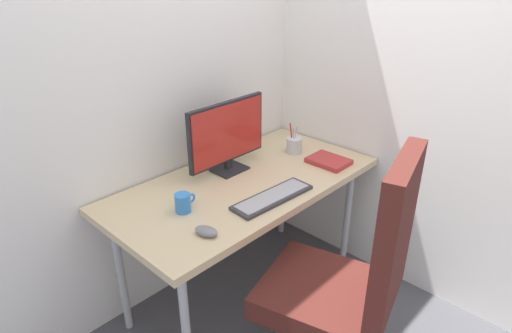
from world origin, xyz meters
TOP-DOWN VIEW (x-y plane):
  - ground_plane at (0.00, 0.00)m, footprint 8.00×8.00m
  - wall_back at (0.00, 0.38)m, footprint 3.02×0.04m
  - wall_side_right at (0.73, -0.24)m, footprint 0.04×2.33m
  - desk at (0.00, 0.00)m, footprint 1.39×0.70m
  - office_chair at (-0.11, -0.69)m, footprint 0.66×0.65m
  - monitor at (0.03, 0.15)m, footprint 0.49×0.14m
  - keyboard at (-0.04, -0.22)m, footprint 0.43×0.15m
  - mouse at (-0.44, -0.22)m, footprint 0.08×0.11m
  - pen_holder at (0.45, 0.05)m, footprint 0.09×0.09m
  - notebook at (0.46, -0.18)m, footprint 0.16×0.21m
  - coffee_mug at (-0.39, -0.01)m, footprint 0.11×0.07m

SIDE VIEW (x-z plane):
  - ground_plane at x=0.00m, z-range 0.00..0.00m
  - office_chair at x=-0.11m, z-range 0.00..1.12m
  - desk at x=0.00m, z-range 0.30..1.01m
  - keyboard at x=-0.04m, z-range 0.71..0.73m
  - notebook at x=0.46m, z-range 0.71..0.74m
  - mouse at x=-0.44m, z-range 0.71..0.74m
  - coffee_mug at x=-0.39m, z-range 0.71..0.79m
  - pen_holder at x=0.45m, z-range 0.67..0.84m
  - monitor at x=0.03m, z-range 0.72..1.09m
  - wall_back at x=0.00m, z-range 0.00..2.80m
  - wall_side_right at x=0.73m, z-range 0.00..2.80m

